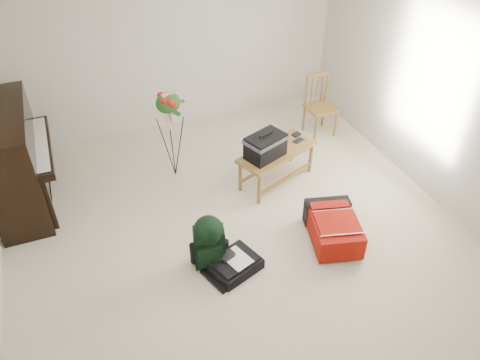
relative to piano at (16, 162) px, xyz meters
name	(u,v)px	position (x,y,z in m)	size (l,w,h in m)	color
floor	(241,241)	(2.19, -1.60, -0.60)	(5.00, 5.50, 0.01)	beige
ceiling	(241,19)	(2.19, -1.60, 1.90)	(5.00, 5.50, 0.01)	white
wall_back	(168,46)	(2.19, 1.15, 0.65)	(5.00, 0.04, 2.50)	beige
wall_right	(449,103)	(4.69, -1.60, 0.65)	(0.04, 5.50, 2.50)	beige
piano	(16,162)	(0.00, 0.00, 0.00)	(0.71, 1.50, 1.25)	black
bench	(267,146)	(2.88, -0.73, -0.02)	(1.14, 0.78, 0.82)	olive
dining_chair	(320,106)	(4.11, 0.12, -0.16)	(0.41, 0.41, 0.91)	olive
red_suitcase	(331,225)	(3.16, -1.89, -0.43)	(0.67, 0.85, 0.32)	#B51607
black_duffel	(234,264)	(1.97, -1.95, -0.52)	(0.61, 0.55, 0.21)	black
green_backpack	(209,240)	(1.76, -1.78, -0.25)	(0.35, 0.32, 0.63)	black
flower_stand	(172,136)	(1.84, -0.12, 0.01)	(0.48, 0.48, 1.24)	black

